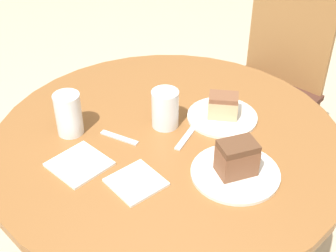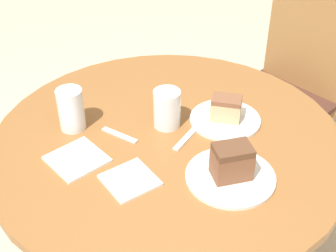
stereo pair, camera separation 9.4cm
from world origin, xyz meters
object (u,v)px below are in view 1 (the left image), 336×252
at_px(cake_slice_near, 223,106).
at_px(glass_lemonade, 69,116).
at_px(plate_near, 222,117).
at_px(plate_far, 235,173).
at_px(chair, 268,86).
at_px(cake_slice_far, 237,158).
at_px(glass_water, 165,111).

relative_size(cake_slice_near, glass_lemonade, 0.83).
relative_size(plate_near, glass_lemonade, 1.67).
height_order(plate_near, plate_far, same).
xyz_separation_m(plate_near, plate_far, (0.18, -0.20, 0.00)).
xyz_separation_m(chair, cake_slice_far, (0.36, -0.87, 0.32)).
bearing_deg(glass_lemonade, glass_water, 47.49).
bearing_deg(plate_far, cake_slice_far, -90.00).
bearing_deg(plate_far, glass_water, 169.85).
bearing_deg(chair, cake_slice_far, -64.79).
bearing_deg(plate_far, chair, 112.82).
bearing_deg(glass_lemonade, cake_slice_near, 49.01).
height_order(cake_slice_near, glass_lemonade, glass_lemonade).
bearing_deg(chair, glass_lemonade, -94.37).
distance_m(plate_far, cake_slice_far, 0.05).
height_order(plate_far, cake_slice_far, cake_slice_far).
relative_size(chair, cake_slice_near, 8.09).
relative_size(plate_near, cake_slice_far, 1.81).
bearing_deg(chair, plate_far, -64.79).
bearing_deg(chair, cake_slice_near, -72.08).
bearing_deg(glass_water, chair, 95.08).
xyz_separation_m(cake_slice_near, cake_slice_far, (0.18, -0.20, 0.01)).
height_order(cake_slice_near, cake_slice_far, cake_slice_far).
xyz_separation_m(plate_far, glass_water, (-0.29, 0.05, 0.05)).
bearing_deg(glass_water, cake_slice_near, 51.40).
bearing_deg(cake_slice_near, chair, 105.53).
height_order(plate_near, cake_slice_far, cake_slice_far).
bearing_deg(plate_near, plate_far, -47.64).
relative_size(cake_slice_far, glass_lemonade, 0.93).
relative_size(chair, plate_near, 4.04).
xyz_separation_m(plate_near, glass_water, (-0.11, -0.14, 0.05)).
distance_m(plate_far, glass_water, 0.30).
distance_m(plate_near, glass_water, 0.19).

